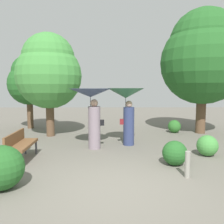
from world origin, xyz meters
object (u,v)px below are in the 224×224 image
Objects in this scene: tree_near_left at (29,80)px; tree_near_right at (203,56)px; park_bench at (20,143)px; tree_mid_left at (49,71)px; person_right at (126,102)px; person_left at (92,103)px; path_marker_post at (187,164)px.

tree_near_left is 0.67× the size of tree_near_right.
tree_mid_left reaches higher than park_bench.
person_right is 0.47× the size of tree_mid_left.
path_marker_post is at bearing -137.13° from person_left.
path_marker_post is (1.22, -3.13, -1.28)m from person_right.
person_right is 3.32× the size of path_marker_post.
park_bench is at bearing -149.37° from tree_near_right.
tree_near_right is 8.95× the size of path_marker_post.
tree_near_right is 6.90m from tree_mid_left.
tree_near_left is at bearing 170.65° from tree_near_right.
tree_mid_left reaches higher than path_marker_post.
tree_mid_left is at bearing -174.96° from tree_near_right.
person_right is (1.23, 0.49, 0.02)m from person_left.
person_right is 0.56× the size of tree_near_left.
person_left is at bearing 132.82° from path_marker_post.
tree_mid_left is (-3.21, 1.61, 1.24)m from person_right.
person_right is 3.84m from park_bench.
tree_near_right reaches higher than tree_mid_left.
tree_mid_left is (-1.98, 2.11, 1.26)m from person_left.
tree_near_left reaches higher than park_bench.
path_marker_post is (5.99, -6.73, -2.17)m from tree_near_left.
person_left is 0.47× the size of tree_mid_left.
path_marker_post is at bearing -48.35° from tree_near_left.
person_left is 3.30× the size of path_marker_post.
tree_near_right reaches higher than path_marker_post.
tree_near_right is (4.86, 2.71, 1.96)m from person_left.
person_left reaches higher than park_bench.
tree_mid_left reaches higher than person_right.
tree_mid_left reaches higher than person_left.
tree_near_right is at bearing -60.80° from person_left.
tree_near_left reaches higher than person_right.
tree_near_left is (-3.54, 4.09, 0.91)m from person_left.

